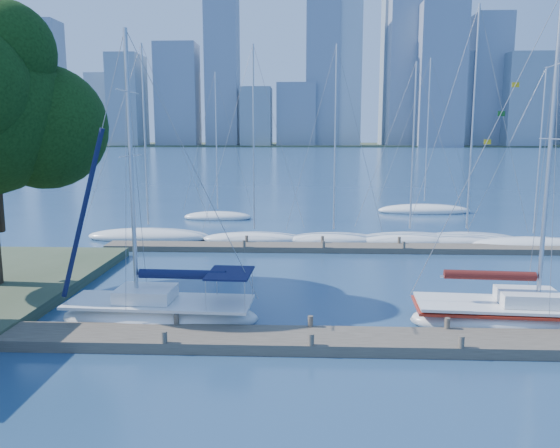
{
  "coord_description": "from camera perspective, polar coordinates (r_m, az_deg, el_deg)",
  "views": [
    {
      "loc": [
        -0.32,
        -18.39,
        7.47
      ],
      "look_at": [
        -1.26,
        4.0,
        3.72
      ],
      "focal_mm": 35.0,
      "sensor_mm": 36.0,
      "label": 1
    }
  ],
  "objects": [
    {
      "name": "near_dock",
      "position": [
        19.78,
        3.22,
        -12.08
      ],
      "size": [
        26.0,
        2.0,
        0.4
      ],
      "primitive_type": "cube",
      "color": "#443C31",
      "rests_on": "ground"
    },
    {
      "name": "bg_boat_0",
      "position": [
        39.73,
        -13.53,
        -1.19
      ],
      "size": [
        9.04,
        4.99,
        13.79
      ],
      "rotation": [
        0.0,
        0.0,
        0.32
      ],
      "color": "silver",
      "rests_on": "ground"
    },
    {
      "name": "sailboat_maroon",
      "position": [
        23.22,
        23.21,
        -7.33
      ],
      "size": [
        8.02,
        3.12,
        12.98
      ],
      "rotation": [
        0.0,
        0.0,
        -0.07
      ],
      "color": "silver",
      "rests_on": "ground"
    },
    {
      "name": "bg_boat_4",
      "position": [
        39.1,
        18.87,
        -1.56
      ],
      "size": [
        7.99,
        3.95,
        15.93
      ],
      "rotation": [
        0.0,
        0.0,
        -0.21
      ],
      "color": "silver",
      "rests_on": "ground"
    },
    {
      "name": "skyline",
      "position": [
        311.12,
        7.27,
        14.71
      ],
      "size": [
        504.22,
        51.31,
        122.37
      ],
      "color": "gray",
      "rests_on": "ground"
    },
    {
      "name": "bg_boat_7",
      "position": [
        53.32,
        14.84,
        1.45
      ],
      "size": [
        8.83,
        3.2,
        14.57
      ],
      "rotation": [
        0.0,
        0.0,
        -0.08
      ],
      "color": "silver",
      "rests_on": "ground"
    },
    {
      "name": "far_dock",
      "position": [
        35.23,
        6.13,
        -2.49
      ],
      "size": [
        30.0,
        1.8,
        0.36
      ],
      "primitive_type": "cube",
      "color": "#443C31",
      "rests_on": "ground"
    },
    {
      "name": "far_shore",
      "position": [
        338.47,
        2.48,
        8.23
      ],
      "size": [
        800.0,
        100.0,
        1.5
      ],
      "primitive_type": "cube",
      "color": "#38472D",
      "rests_on": "ground"
    },
    {
      "name": "ground",
      "position": [
        19.85,
        3.22,
        -12.62
      ],
      "size": [
        700.0,
        700.0,
        0.0
      ],
      "primitive_type": "plane",
      "color": "navy",
      "rests_on": "ground"
    },
    {
      "name": "bg_boat_6",
      "position": [
        48.07,
        -6.51,
        0.82
      ],
      "size": [
        6.19,
        2.97,
        12.86
      ],
      "rotation": [
        0.0,
        0.0,
        0.16
      ],
      "color": "silver",
      "rests_on": "ground"
    },
    {
      "name": "bg_boat_3",
      "position": [
        38.22,
        13.38,
        -1.62
      ],
      "size": [
        7.97,
        4.53,
        12.42
      ],
      "rotation": [
        0.0,
        0.0,
        -0.31
      ],
      "color": "silver",
      "rests_on": "ground"
    },
    {
      "name": "sailboat_navy",
      "position": [
        22.25,
        -12.47,
        -7.79
      ],
      "size": [
        7.96,
        2.93,
        11.82
      ],
      "rotation": [
        0.0,
        0.0,
        -0.05
      ],
      "color": "silver",
      "rests_on": "ground"
    },
    {
      "name": "bg_boat_1",
      "position": [
        37.89,
        -2.68,
        -1.48
      ],
      "size": [
        7.48,
        3.99,
        13.56
      ],
      "rotation": [
        0.0,
        0.0,
        0.29
      ],
      "color": "silver",
      "rests_on": "ground"
    },
    {
      "name": "bg_boat_5",
      "position": [
        39.49,
        24.9,
        -1.94
      ],
      "size": [
        8.49,
        4.63,
        11.88
      ],
      "rotation": [
        0.0,
        0.0,
        -0.32
      ],
      "color": "silver",
      "rests_on": "ground"
    },
    {
      "name": "bg_boat_2",
      "position": [
        37.65,
        5.62,
        -1.57
      ],
      "size": [
        6.7,
        2.65,
        13.52
      ],
      "rotation": [
        0.0,
        0.0,
        -0.08
      ],
      "color": "silver",
      "rests_on": "ground"
    }
  ]
}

